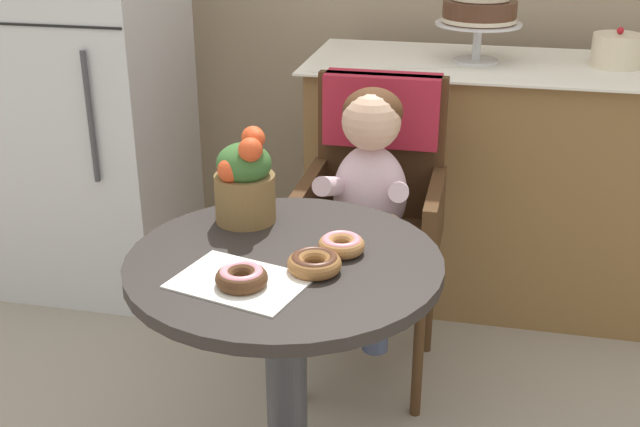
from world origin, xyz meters
TOP-DOWN VIEW (x-y plane):
  - cafe_table at (0.00, 0.00)m, footprint 0.72×0.72m
  - wicker_chair at (0.10, 0.73)m, footprint 0.42×0.45m
  - seated_child at (0.10, 0.57)m, footprint 0.27×0.32m
  - paper_napkin at (-0.06, -0.13)m, footprint 0.31×0.26m
  - donut_front at (0.12, 0.05)m, footprint 0.11×0.11m
  - donut_mid at (0.08, -0.05)m, footprint 0.12×0.12m
  - donut_side at (-0.05, -0.15)m, footprint 0.11×0.11m
  - flower_vase at (-0.15, 0.18)m, footprint 0.15×0.15m
  - display_counter at (0.55, 1.30)m, footprint 1.56×0.62m
  - tiered_cake_stand at (0.36, 1.30)m, footprint 0.30×0.30m
  - round_layer_cake at (0.84, 1.34)m, footprint 0.17×0.17m
  - refrigerator at (-1.05, 1.10)m, footprint 0.64×0.63m

SIDE VIEW (x-z plane):
  - display_counter at x=0.55m, z-range 0.00..0.90m
  - cafe_table at x=0.00m, z-range 0.15..0.87m
  - wicker_chair at x=0.10m, z-range 0.16..1.12m
  - seated_child at x=0.10m, z-range 0.31..1.04m
  - paper_napkin at x=-0.06m, z-range 0.72..0.72m
  - donut_front at x=0.12m, z-range 0.72..0.76m
  - donut_mid at x=0.08m, z-range 0.72..0.76m
  - donut_side at x=-0.05m, z-range 0.72..0.76m
  - flower_vase at x=-0.15m, z-range 0.71..0.95m
  - refrigerator at x=-1.05m, z-range 0.00..1.70m
  - round_layer_cake at x=0.84m, z-range 0.89..1.02m
  - tiered_cake_stand at x=0.36m, z-range 0.95..1.22m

